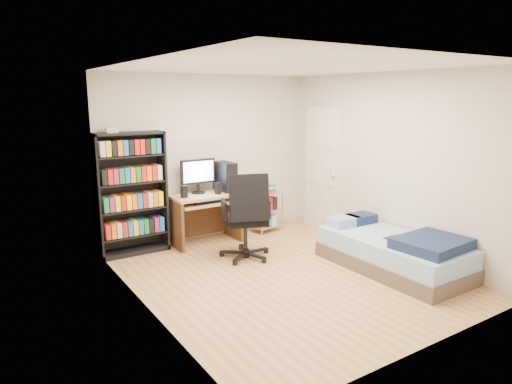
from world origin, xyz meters
TOP-DOWN VIEW (x-y plane):
  - room at (0.00, 0.00)m, footprint 3.58×4.08m
  - media_shelf at (-1.31, 1.84)m, footprint 0.96×0.32m
  - computer_desk at (-0.15, 1.75)m, footprint 1.00×0.58m
  - office_chair at (-0.10, 0.78)m, footprint 0.92×0.92m
  - wire_cart at (0.85, 1.71)m, footprint 0.54×0.42m
  - bed at (1.26, -0.59)m, footprint 0.95×1.90m
  - door at (1.72, 1.35)m, footprint 0.12×0.80m

SIDE VIEW (x-z plane):
  - bed at x=1.26m, z-range -0.03..0.51m
  - office_chair at x=-0.10m, z-range -0.22..0.98m
  - wire_cart at x=0.85m, z-range 0.12..0.91m
  - computer_desk at x=-0.15m, z-range 0.05..1.31m
  - media_shelf at x=-1.31m, z-range -0.01..1.76m
  - door at x=1.72m, z-range 0.00..2.00m
  - room at x=0.00m, z-range -0.04..2.54m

